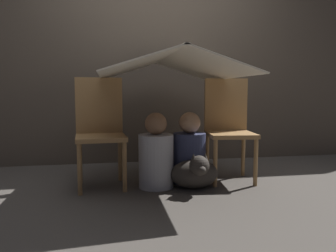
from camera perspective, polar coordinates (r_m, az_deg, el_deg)
name	(u,v)px	position (r m, az deg, el deg)	size (l,w,h in m)	color
ground_plane	(170,187)	(2.86, 0.37, -10.60)	(8.80, 8.80, 0.00)	#47423D
wall_back	(152,54)	(3.86, -2.72, 12.42)	(7.00, 0.05, 2.50)	#4C4238
chair_left	(100,127)	(2.89, -11.74, -0.22)	(0.44, 0.44, 0.94)	olive
chair_right	(228,125)	(3.09, 10.48, 0.18)	(0.45, 0.45, 0.94)	olive
sheet_canopy	(168,66)	(2.85, 0.00, 10.42)	(1.16, 1.41, 0.19)	silver
person_front	(156,156)	(2.80, -2.10, -5.19)	(0.30, 0.30, 0.64)	#B2B2B7
person_second	(189,153)	(2.93, 3.76, -4.71)	(0.29, 0.29, 0.64)	#2D3351
dog	(195,172)	(2.78, 4.73, -8.07)	(0.41, 0.39, 0.33)	#332D28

